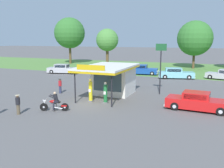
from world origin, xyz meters
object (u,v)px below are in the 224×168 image
at_px(parked_car_second_row_spare, 224,75).
at_px(bystander_strolling_foreground, 60,86).
at_px(roadside_pole_sign, 161,60).
at_px(parked_car_back_row_centre_right, 176,74).
at_px(parked_car_back_row_far_right, 106,69).
at_px(bystander_admiring_sedan, 18,104).
at_px(motorcycle_with_rider, 55,103).
at_px(featured_classic_sedan, 198,102).
at_px(parked_car_back_row_right, 143,70).
at_px(parked_car_back_row_centre_left, 63,69).
at_px(gas_pump_nearside, 91,91).
at_px(gas_pump_offside, 105,93).

height_order(parked_car_second_row_spare, bystander_strolling_foreground, bystander_strolling_foreground).
bearing_deg(roadside_pole_sign, parked_car_back_row_centre_right, 89.34).
relative_size(parked_car_back_row_far_right, bystander_admiring_sedan, 3.41).
xyz_separation_m(motorcycle_with_rider, bystander_admiring_sedan, (-2.07, -1.82, 0.16)).
distance_m(featured_classic_sedan, parked_car_back_row_right, 20.74).
bearing_deg(bystander_strolling_foreground, bystander_admiring_sedan, -80.82).
bearing_deg(featured_classic_sedan, parked_car_back_row_centre_left, 146.67).
bearing_deg(roadside_pole_sign, bystander_admiring_sedan, -128.19).
height_order(gas_pump_nearside, parked_car_back_row_right, gas_pump_nearside).
bearing_deg(bystander_strolling_foreground, gas_pump_offside, -17.47).
bearing_deg(gas_pump_offside, parked_car_back_row_right, 94.85).
distance_m(gas_pump_nearside, bystander_admiring_sedan, 6.58).
xyz_separation_m(gas_pump_nearside, parked_car_back_row_centre_left, (-12.94, 15.39, -0.27)).
distance_m(gas_pump_nearside, parked_car_back_row_centre_left, 20.11).
relative_size(gas_pump_offside, motorcycle_with_rider, 0.87).
distance_m(parked_car_back_row_right, parked_car_back_row_centre_right, 6.09).
height_order(gas_pump_offside, parked_car_second_row_spare, gas_pump_offside).
bearing_deg(bystander_strolling_foreground, parked_car_back_row_centre_left, 121.78).
bearing_deg(bystander_admiring_sedan, parked_car_back_row_centre_right, 68.46).
relative_size(gas_pump_offside, parked_car_back_row_right, 0.39).
height_order(parked_car_back_row_far_right, bystander_strolling_foreground, parked_car_back_row_far_right).
bearing_deg(parked_car_back_row_right, parked_car_back_row_centre_right, -22.80).
height_order(featured_classic_sedan, bystander_admiring_sedan, bystander_admiring_sedan).
bearing_deg(gas_pump_nearside, parked_car_back_row_far_right, 109.15).
bearing_deg(parked_car_back_row_centre_right, bystander_admiring_sedan, -111.54).
bearing_deg(parked_car_second_row_spare, motorcycle_with_rider, -121.00).
relative_size(gas_pump_nearside, gas_pump_offside, 1.10).
distance_m(motorcycle_with_rider, parked_car_back_row_right, 23.00).
relative_size(gas_pump_nearside, featured_classic_sedan, 0.39).
xyz_separation_m(gas_pump_nearside, bystander_strolling_foreground, (-4.59, 1.92, -0.14)).
xyz_separation_m(featured_classic_sedan, roadside_pole_sign, (-4.03, 4.73, 2.87)).
bearing_deg(bystander_strolling_foreground, gas_pump_nearside, -22.67).
bearing_deg(parked_car_back_row_centre_right, roadside_pole_sign, -90.66).
xyz_separation_m(featured_classic_sedan, parked_car_back_row_centre_right, (-3.90, 16.07, 0.04)).
bearing_deg(bystander_admiring_sedan, motorcycle_with_rider, 41.31).
relative_size(motorcycle_with_rider, parked_car_back_row_right, 0.45).
relative_size(motorcycle_with_rider, featured_classic_sedan, 0.41).
bearing_deg(featured_classic_sedan, bystander_strolling_foreground, 175.06).
distance_m(parked_car_back_row_far_right, bystander_strolling_foreground, 16.58).
relative_size(gas_pump_nearside, parked_car_back_row_right, 0.43).
height_order(gas_pump_nearside, parked_car_second_row_spare, gas_pump_nearside).
height_order(parked_car_back_row_right, roadside_pole_sign, roadside_pole_sign).
xyz_separation_m(motorcycle_with_rider, parked_car_back_row_right, (1.17, 22.97, 0.07)).
xyz_separation_m(parked_car_back_row_centre_left, bystander_strolling_foreground, (8.35, -13.48, 0.14)).
bearing_deg(parked_car_back_row_right, gas_pump_nearside, -89.63).
bearing_deg(bystander_strolling_foreground, parked_car_back_row_centre_right, 55.86).
xyz_separation_m(parked_car_back_row_far_right, roadside_pole_sign, (11.75, -12.96, 2.83)).
relative_size(gas_pump_offside, parked_car_back_row_centre_left, 0.34).
height_order(parked_car_back_row_centre_right, parked_car_back_row_far_right, parked_car_back_row_far_right).
bearing_deg(gas_pump_offside, parked_car_back_row_centre_right, 76.64).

